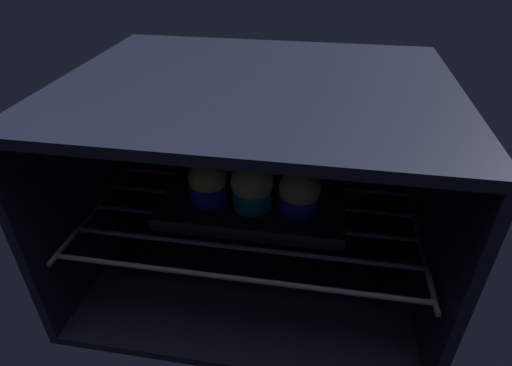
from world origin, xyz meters
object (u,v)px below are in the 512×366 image
object	(u,v)px
muffin_row0_col2	(300,192)
muffin_row1_col0	(218,162)
muffin_row0_col1	(252,186)
muffin_row1_col2	(301,167)
muffin_row1_col1	(261,165)
baking_tray	(256,195)
muffin_row0_col0	(208,182)

from	to	relation	value
muffin_row0_col2	muffin_row1_col0	bearing A→B (deg)	154.96
muffin_row0_col1	muffin_row1_col2	bearing A→B (deg)	46.47
muffin_row1_col1	muffin_row1_col2	world-z (taller)	muffin_row1_col2
baking_tray	muffin_row0_col2	bearing A→B (deg)	-24.72
muffin_row0_col2	muffin_row1_col1	xyz separation A→B (cm)	(-7.47, 7.17, 0.16)
muffin_row1_col1	baking_tray	bearing A→B (deg)	-94.40
muffin_row1_col0	muffin_row0_col1	bearing A→B (deg)	-44.59
muffin_row1_col2	muffin_row0_col0	bearing A→B (deg)	-154.13
muffin_row0_col0	muffin_row1_col0	distance (cm)	6.93
baking_tray	muffin_row1_col2	distance (cm)	9.36
muffin_row1_col2	muffin_row1_col1	bearing A→B (deg)	-177.97
baking_tray	muffin_row1_col2	bearing A→B (deg)	27.56
muffin_row1_col2	muffin_row0_col1	bearing A→B (deg)	-133.53
muffin_row0_col0	muffin_row1_col2	size ratio (longest dim) A/B	0.94
baking_tray	muffin_row1_col0	world-z (taller)	muffin_row1_col0
muffin_row0_col2	muffin_row1_col2	xyz separation A→B (cm)	(-0.36, 7.42, 0.29)
muffin_row0_col1	muffin_row1_col1	size ratio (longest dim) A/B	1.06
baking_tray	muffin_row0_col0	world-z (taller)	muffin_row0_col0
muffin_row0_col0	muffin_row1_col0	xyz separation A→B (cm)	(0.09, 6.93, -0.12)
muffin_row0_col0	muffin_row1_col0	world-z (taller)	muffin_row0_col0
muffin_row1_col0	muffin_row1_col1	xyz separation A→B (cm)	(7.74, 0.06, 0.19)
muffin_row0_col2	muffin_row1_col2	world-z (taller)	muffin_row1_col2
muffin_row1_col1	muffin_row0_col2	bearing A→B (deg)	-43.82
muffin_row1_col1	muffin_row1_col2	bearing A→B (deg)	2.03
muffin_row0_col2	baking_tray	bearing A→B (deg)	155.28
muffin_row0_col0	muffin_row0_col1	world-z (taller)	muffin_row0_col1
baking_tray	muffin_row0_col0	xyz separation A→B (cm)	(-7.55, -3.39, 4.08)
baking_tray	muffin_row1_col0	size ratio (longest dim) A/B	3.99
muffin_row0_col1	muffin_row1_col1	bearing A→B (deg)	88.25
muffin_row0_col0	muffin_row1_col0	size ratio (longest dim) A/B	1.02
muffin_row0_col0	muffin_row1_col2	distance (cm)	16.59
baking_tray	muffin_row0_col1	size ratio (longest dim) A/B	3.61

